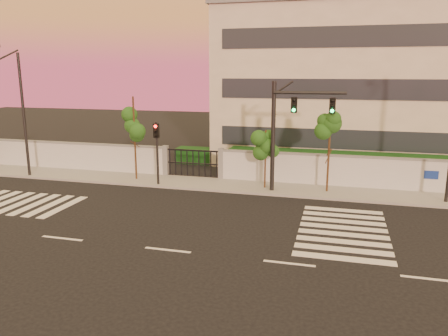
{
  "coord_description": "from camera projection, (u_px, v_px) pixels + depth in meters",
  "views": [
    {
      "loc": [
        6.58,
        -15.68,
        7.23
      ],
      "look_at": [
        0.8,
        6.0,
        2.23
      ],
      "focal_mm": 35.0,
      "sensor_mm": 36.0,
      "label": 1
    }
  ],
  "objects": [
    {
      "name": "streetlight_west",
      "position": [
        21.0,
        109.0,
        29.23
      ],
      "size": [
        0.53,
        2.12,
        8.81
      ],
      "color": "black",
      "rests_on": "ground"
    },
    {
      "name": "traffic_signal_main",
      "position": [
        288.0,
        124.0,
        25.46
      ],
      "size": [
        4.21,
        0.52,
        6.66
      ],
      "rotation": [
        0.0,
        0.0,
        0.08
      ],
      "color": "black",
      "rests_on": "ground"
    },
    {
      "name": "ground",
      "position": [
        168.0,
        250.0,
        18.01
      ],
      "size": [
        120.0,
        120.0,
        0.0
      ],
      "primitive_type": "plane",
      "color": "black",
      "rests_on": "ground"
    },
    {
      "name": "institutional_building",
      "position": [
        373.0,
        85.0,
        35.15
      ],
      "size": [
        24.4,
        12.4,
        12.25
      ],
      "color": "#BDB3A0",
      "rests_on": "ground"
    },
    {
      "name": "hedge_row",
      "position": [
        260.0,
        162.0,
        31.44
      ],
      "size": [
        41.0,
        4.25,
        1.8
      ],
      "color": "#103511",
      "rests_on": "ground"
    },
    {
      "name": "traffic_signal_secondary",
      "position": [
        157.0,
        146.0,
        27.42
      ],
      "size": [
        0.32,
        0.33,
        4.15
      ],
      "rotation": [
        0.0,
        0.0,
        -0.19
      ],
      "color": "black",
      "rests_on": "ground"
    },
    {
      "name": "street_tree_c",
      "position": [
        134.0,
        120.0,
        28.47
      ],
      "size": [
        1.47,
        1.17,
        5.63
      ],
      "color": "#382314",
      "rests_on": "ground"
    },
    {
      "name": "perimeter_wall",
      "position": [
        237.0,
        166.0,
        29.07
      ],
      "size": [
        60.0,
        0.36,
        2.2
      ],
      "color": "#B4B7BC",
      "rests_on": "ground"
    },
    {
      "name": "street_tree_d",
      "position": [
        266.0,
        146.0,
        26.59
      ],
      "size": [
        1.3,
        1.03,
        3.75
      ],
      "color": "#382314",
      "rests_on": "ground"
    },
    {
      "name": "road_markings",
      "position": [
        167.0,
        218.0,
        21.95
      ],
      "size": [
        57.0,
        7.62,
        0.02
      ],
      "color": "silver",
      "rests_on": "ground"
    },
    {
      "name": "street_tree_e",
      "position": [
        330.0,
        128.0,
        25.49
      ],
      "size": [
        1.56,
        1.24,
        5.41
      ],
      "color": "#382314",
      "rests_on": "ground"
    },
    {
      "name": "sidewalk",
      "position": [
        230.0,
        185.0,
        27.9
      ],
      "size": [
        60.0,
        3.0,
        0.15
      ],
      "primitive_type": "cube",
      "color": "gray",
      "rests_on": "ground"
    }
  ]
}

